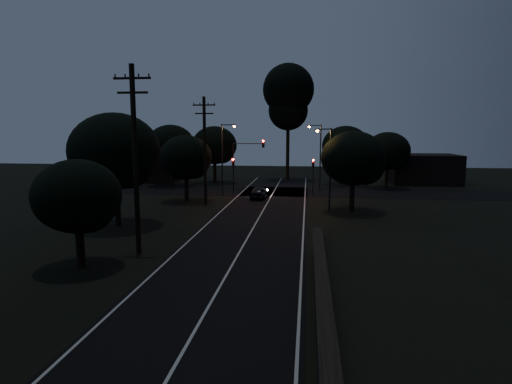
# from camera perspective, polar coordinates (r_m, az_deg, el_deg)

# --- Properties ---
(road_surface) EXTENTS (60.00, 70.00, 0.03)m
(road_surface) POSITION_cam_1_polar(r_m,az_deg,el_deg) (40.82, 1.20, -2.06)
(road_surface) COLOR black
(road_surface) RESTS_ON ground
(retaining_wall) EXTENTS (6.93, 26.00, 1.60)m
(retaining_wall) POSITION_cam_1_polar(r_m,az_deg,el_deg) (14.09, 23.01, -20.56)
(retaining_wall) COLOR black
(retaining_wall) RESTS_ON ground
(utility_pole_mid) EXTENTS (2.20, 0.30, 11.00)m
(utility_pole_mid) POSITION_cam_1_polar(r_m,az_deg,el_deg) (25.90, -15.82, 4.53)
(utility_pole_mid) COLOR black
(utility_pole_mid) RESTS_ON ground
(utility_pole_far) EXTENTS (2.20, 0.30, 10.50)m
(utility_pole_far) POSITION_cam_1_polar(r_m,az_deg,el_deg) (42.09, -6.85, 5.70)
(utility_pole_far) COLOR black
(utility_pole_far) RESTS_ON ground
(tree_left_b) EXTENTS (4.56, 4.56, 5.79)m
(tree_left_b) POSITION_cam_1_polar(r_m,az_deg,el_deg) (24.14, -22.49, -0.77)
(tree_left_b) COLOR black
(tree_left_b) RESTS_ON ground
(tree_left_c) EXTENTS (6.82, 6.82, 8.62)m
(tree_left_c) POSITION_cam_1_polar(r_m,az_deg,el_deg) (33.90, -18.01, 4.94)
(tree_left_c) COLOR black
(tree_left_c) RESTS_ON ground
(tree_left_d) EXTENTS (5.38, 5.38, 6.83)m
(tree_left_d) POSITION_cam_1_polar(r_m,az_deg,el_deg) (44.57, -9.14, 4.42)
(tree_left_d) COLOR black
(tree_left_d) RESTS_ON ground
(tree_far_nw) EXTENTS (6.25, 6.25, 7.92)m
(tree_far_nw) POSITION_cam_1_polar(r_m,az_deg,el_deg) (60.14, -5.38, 6.09)
(tree_far_nw) COLOR black
(tree_far_nw) RESTS_ON ground
(tree_far_w) EXTENTS (6.33, 6.33, 8.07)m
(tree_far_w) POSITION_cam_1_polar(r_m,az_deg,el_deg) (57.57, -11.12, 6.01)
(tree_far_w) COLOR black
(tree_far_w) RESTS_ON ground
(tree_far_ne) EXTENTS (6.27, 6.27, 7.93)m
(tree_far_ne) POSITION_cam_1_polar(r_m,az_deg,el_deg) (59.00, 12.06, 5.92)
(tree_far_ne) COLOR black
(tree_far_ne) RESTS_ON ground
(tree_far_e) EXTENTS (5.61, 5.61, 7.12)m
(tree_far_e) POSITION_cam_1_polar(r_m,az_deg,el_deg) (56.73, 17.35, 5.12)
(tree_far_e) COLOR black
(tree_far_e) RESTS_ON ground
(tree_right_a) EXTENTS (5.71, 5.71, 7.26)m
(tree_right_a) POSITION_cam_1_polar(r_m,az_deg,el_deg) (39.05, 13.13, 4.22)
(tree_right_a) COLOR black
(tree_right_a) RESTS_ON ground
(tall_pine) EXTENTS (7.47, 7.47, 16.99)m
(tall_pine) POSITION_cam_1_polar(r_m,az_deg,el_deg) (64.12, 4.33, 12.61)
(tall_pine) COLOR black
(tall_pine) RESTS_ON ground
(building_left) EXTENTS (10.00, 8.00, 4.40)m
(building_left) POSITION_cam_1_polar(r_m,az_deg,el_deg) (65.60, -14.58, 3.48)
(building_left) COLOR black
(building_left) RESTS_ON ground
(building_right) EXTENTS (9.00, 7.00, 4.00)m
(building_right) POSITION_cam_1_polar(r_m,az_deg,el_deg) (64.11, 21.38, 2.90)
(building_right) COLOR black
(building_right) RESTS_ON ground
(signal_left) EXTENTS (0.28, 0.35, 4.10)m
(signal_left) POSITION_cam_1_polar(r_m,az_deg,el_deg) (49.78, -3.05, 3.06)
(signal_left) COLOR black
(signal_left) RESTS_ON ground
(signal_right) EXTENTS (0.28, 0.35, 4.10)m
(signal_right) POSITION_cam_1_polar(r_m,az_deg,el_deg) (49.04, 7.61, 2.92)
(signal_right) COLOR black
(signal_right) RESTS_ON ground
(signal_mast) EXTENTS (3.70, 0.35, 6.25)m
(signal_mast) POSITION_cam_1_polar(r_m,az_deg,el_deg) (49.42, -1.13, 4.78)
(signal_mast) COLOR black
(signal_mast) RESTS_ON ground
(streetlight_a) EXTENTS (1.66, 0.26, 8.00)m
(streetlight_a) POSITION_cam_1_polar(r_m,az_deg,el_deg) (47.84, -4.31, 5.00)
(streetlight_a) COLOR black
(streetlight_a) RESTS_ON ground
(streetlight_b) EXTENTS (1.66, 0.26, 8.00)m
(streetlight_b) POSITION_cam_1_polar(r_m,az_deg,el_deg) (52.94, 8.37, 5.24)
(streetlight_b) COLOR black
(streetlight_b) RESTS_ON ground
(streetlight_c) EXTENTS (1.46, 0.26, 7.50)m
(streetlight_c) POSITION_cam_1_polar(r_m,az_deg,el_deg) (39.01, 9.63, 3.79)
(streetlight_c) COLOR black
(streetlight_c) RESTS_ON ground
(car) EXTENTS (1.81, 4.00, 1.33)m
(car) POSITION_cam_1_polar(r_m,az_deg,el_deg) (46.10, 0.40, -0.05)
(car) COLOR black
(car) RESTS_ON ground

